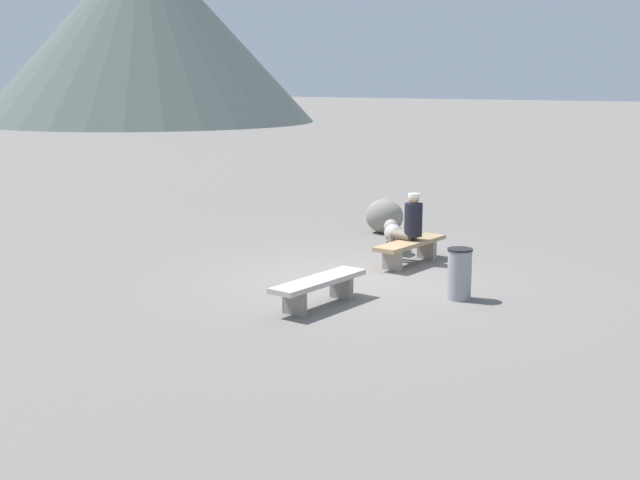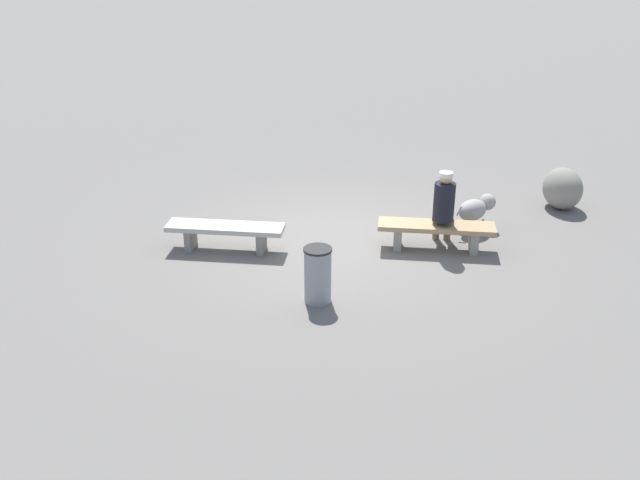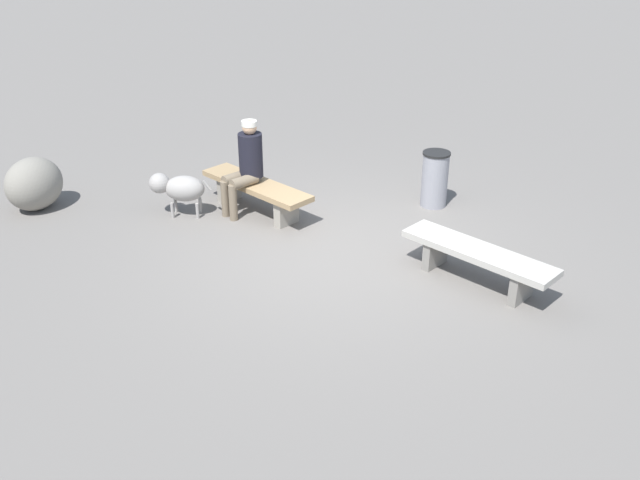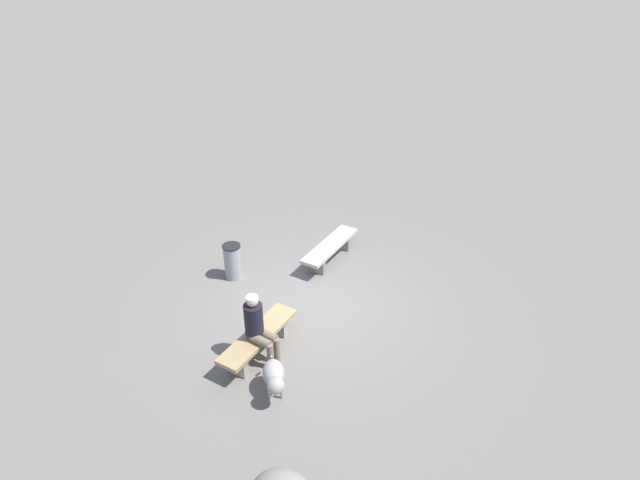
{
  "view_description": "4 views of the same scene",
  "coord_description": "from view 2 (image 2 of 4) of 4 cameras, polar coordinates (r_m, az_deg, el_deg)",
  "views": [
    {
      "loc": [
        -12.13,
        -6.25,
        3.34
      ],
      "look_at": [
        -0.2,
        0.46,
        0.66
      ],
      "focal_mm": 47.32,
      "sensor_mm": 36.0,
      "label": 1
    },
    {
      "loc": [
        -0.43,
        -10.35,
        4.68
      ],
      "look_at": [
        -0.24,
        -0.93,
        0.41
      ],
      "focal_mm": 39.49,
      "sensor_mm": 36.0,
      "label": 2
    },
    {
      "loc": [
        -4.32,
        6.32,
        4.04
      ],
      "look_at": [
        -0.08,
        0.42,
        0.38
      ],
      "focal_mm": 39.69,
      "sensor_mm": 36.0,
      "label": 3
    },
    {
      "loc": [
        7.69,
        3.3,
        6.51
      ],
      "look_at": [
        -1.31,
        -0.44,
        0.71
      ],
      "focal_mm": 29.92,
      "sensor_mm": 36.0,
      "label": 4
    }
  ],
  "objects": [
    {
      "name": "ground",
      "position": [
        11.38,
        1.09,
        -0.1
      ],
      "size": [
        210.0,
        210.0,
        0.06
      ],
      "primitive_type": "cube",
      "color": "slate"
    },
    {
      "name": "boulder",
      "position": [
        13.24,
        19.06,
        3.97
      ],
      "size": [
        0.73,
        0.89,
        0.74
      ],
      "primitive_type": "ellipsoid",
      "rotation": [
        0.0,
        0.0,
        4.81
      ],
      "color": "gray",
      "rests_on": "ground"
    },
    {
      "name": "dog",
      "position": [
        11.81,
        12.52,
        2.51
      ],
      "size": [
        0.74,
        0.61,
        0.6
      ],
      "rotation": [
        0.0,
        0.0,
        0.57
      ],
      "color": "gray",
      "rests_on": "ground"
    },
    {
      "name": "trash_bin",
      "position": [
        9.38,
        -0.18,
        -2.84
      ],
      "size": [
        0.38,
        0.38,
        0.78
      ],
      "color": "gray",
      "rests_on": "ground"
    },
    {
      "name": "bench_right",
      "position": [
        11.05,
        9.39,
        0.75
      ],
      "size": [
        1.84,
        0.69,
        0.43
      ],
      "rotation": [
        0.0,
        0.0,
        -0.14
      ],
      "color": "gray",
      "rests_on": "ground"
    },
    {
      "name": "bench_left",
      "position": [
        10.98,
        -7.68,
        0.71
      ],
      "size": [
        1.86,
        0.68,
        0.42
      ],
      "rotation": [
        0.0,
        0.0,
        -0.14
      ],
      "color": "gray",
      "rests_on": "ground"
    },
    {
      "name": "seated_person",
      "position": [
        10.98,
        10.0,
        2.85
      ],
      "size": [
        0.4,
        0.62,
        1.28
      ],
      "rotation": [
        0.0,
        0.0,
        -0.2
      ],
      "color": "black",
      "rests_on": "ground"
    }
  ]
}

